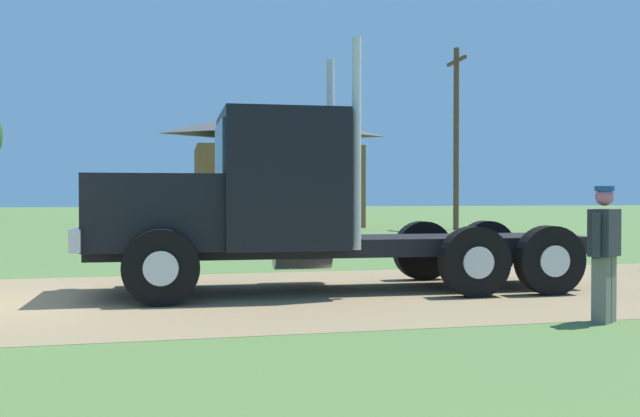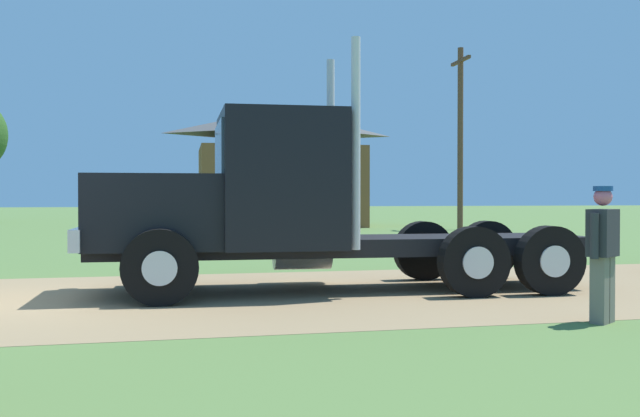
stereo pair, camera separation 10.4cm
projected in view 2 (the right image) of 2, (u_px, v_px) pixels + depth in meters
ground_plane at (28, 303)px, 10.65m from camera, size 200.00×200.00×0.00m
dirt_track at (28, 302)px, 10.65m from camera, size 120.00×6.59×0.01m
truck_foreground_white at (273, 208)px, 11.83m from camera, size 8.24×2.99×3.93m
visitor_walking_mid at (603, 249)px, 8.92m from camera, size 0.53×0.45×1.66m
shed_building at (279, 169)px, 38.24m from camera, size 8.78×7.07×6.08m
utility_pole_far at (460, 133)px, 33.84m from camera, size 0.26×2.20×8.35m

